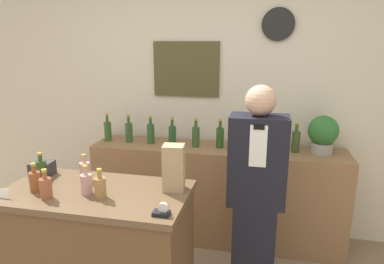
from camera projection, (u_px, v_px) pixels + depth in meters
back_wall at (204, 95)px, 3.32m from camera, size 5.20×0.09×2.70m
back_shelf at (216, 194)px, 3.24m from camera, size 2.31×0.44×0.92m
display_counter at (100, 259)px, 2.23m from camera, size 1.16×0.60×0.96m
shopkeeper at (256, 196)px, 2.43m from camera, size 0.40×0.25×1.58m
potted_plant at (323, 133)px, 2.92m from camera, size 0.26×0.26×0.33m
paper_bag at (174, 168)px, 2.09m from camera, size 0.14×0.12×0.29m
tape_dispenser at (162, 211)px, 1.80m from camera, size 0.09×0.06×0.07m
price_card_left at (2, 193)px, 2.00m from camera, size 0.09×0.02×0.06m
gift_box at (42, 169)px, 2.34m from camera, size 0.15×0.14×0.10m
counter_bottle_0 at (41, 169)px, 2.28m from camera, size 0.07×0.07×0.18m
counter_bottle_1 at (35, 181)px, 2.08m from camera, size 0.07×0.07×0.18m
counter_bottle_2 at (46, 187)px, 1.99m from camera, size 0.07×0.07×0.18m
counter_bottle_3 at (85, 171)px, 2.25m from camera, size 0.07×0.07×0.18m
counter_bottle_4 at (86, 183)px, 2.05m from camera, size 0.07×0.07×0.18m
counter_bottle_5 at (100, 187)px, 1.99m from camera, size 0.07×0.07×0.18m
shelf_bottle_0 at (108, 130)px, 3.33m from camera, size 0.07×0.07×0.27m
shelf_bottle_1 at (129, 132)px, 3.28m from camera, size 0.07×0.07×0.27m
shelf_bottle_2 at (151, 133)px, 3.24m from camera, size 0.07×0.07×0.27m
shelf_bottle_3 at (172, 135)px, 3.16m from camera, size 0.07×0.07×0.27m
shelf_bottle_4 at (196, 136)px, 3.13m from camera, size 0.07×0.07×0.27m
shelf_bottle_5 at (220, 137)px, 3.10m from camera, size 0.07×0.07×0.27m
shelf_bottle_6 at (245, 138)px, 3.06m from camera, size 0.07×0.07×0.27m
shelf_bottle_7 at (270, 140)px, 3.00m from camera, size 0.07×0.07×0.27m
shelf_bottle_8 at (296, 141)px, 2.97m from camera, size 0.07×0.07×0.27m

